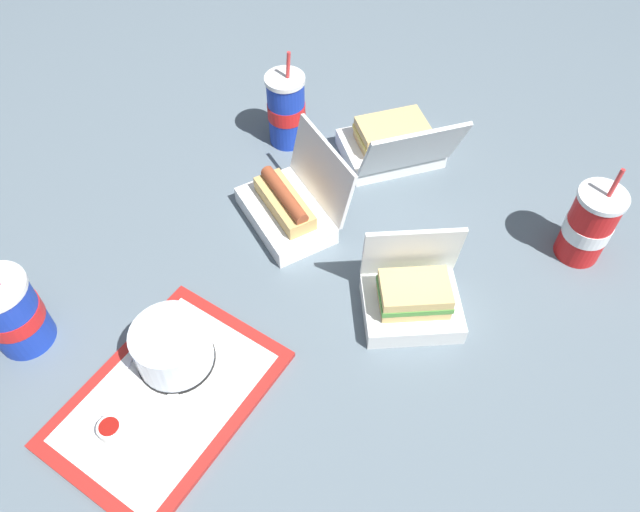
# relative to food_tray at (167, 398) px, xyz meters

# --- Properties ---
(ground_plane) EXTENTS (3.20, 3.20, 0.00)m
(ground_plane) POSITION_rel_food_tray_xyz_m (0.33, 0.05, -0.01)
(ground_plane) COLOR slate
(food_tray) EXTENTS (0.41, 0.33, 0.01)m
(food_tray) POSITION_rel_food_tray_xyz_m (0.00, 0.00, 0.00)
(food_tray) COLOR red
(food_tray) RESTS_ON ground_plane
(cake_container) EXTENTS (0.13, 0.13, 0.09)m
(cake_container) POSITION_rel_food_tray_xyz_m (0.05, 0.04, 0.05)
(cake_container) COLOR black
(cake_container) RESTS_ON food_tray
(ketchup_cup) EXTENTS (0.04, 0.04, 0.02)m
(ketchup_cup) POSITION_rel_food_tray_xyz_m (-0.10, 0.01, 0.02)
(ketchup_cup) COLOR white
(ketchup_cup) RESTS_ON food_tray
(napkin_stack) EXTENTS (0.11, 0.11, 0.00)m
(napkin_stack) POSITION_rel_food_tray_xyz_m (-0.03, -0.06, 0.01)
(napkin_stack) COLOR white
(napkin_stack) RESTS_ON food_tray
(plastic_fork) EXTENTS (0.10, 0.07, 0.00)m
(plastic_fork) POSITION_rel_food_tray_xyz_m (-0.05, 0.07, 0.01)
(plastic_fork) COLOR white
(plastic_fork) RESTS_ON food_tray
(clamshell_hotdog_corner) EXTENTS (0.22, 0.24, 0.17)m
(clamshell_hotdog_corner) POSITION_rel_food_tray_xyz_m (0.42, 0.14, 0.03)
(clamshell_hotdog_corner) COLOR white
(clamshell_hotdog_corner) RESTS_ON ground_plane
(clamshell_sandwich_center) EXTENTS (0.22, 0.22, 0.17)m
(clamshell_sandwich_center) POSITION_rel_food_tray_xyz_m (0.42, -0.18, 0.04)
(clamshell_sandwich_center) COLOR white
(clamshell_sandwich_center) RESTS_ON ground_plane
(clamshell_sandwich_left) EXTENTS (0.29, 0.29, 0.18)m
(clamshell_sandwich_left) POSITION_rel_food_tray_xyz_m (0.71, 0.11, 0.04)
(clamshell_sandwich_left) COLOR white
(clamshell_sandwich_left) RESTS_ON ground_plane
(soda_cup_front) EXTENTS (0.10, 0.10, 0.22)m
(soda_cup_front) POSITION_rel_food_tray_xyz_m (-0.10, 0.28, 0.07)
(soda_cup_front) COLOR #1938B7
(soda_cup_front) RESTS_ON ground_plane
(soda_cup_right) EXTENTS (0.09, 0.09, 0.23)m
(soda_cup_right) POSITION_rel_food_tray_xyz_m (0.59, 0.33, 0.08)
(soda_cup_right) COLOR #1938B7
(soda_cup_right) RESTS_ON ground_plane
(soda_cup_center) EXTENTS (0.09, 0.09, 0.22)m
(soda_cup_center) POSITION_rel_food_tray_xyz_m (0.76, -0.32, 0.07)
(soda_cup_center) COLOR red
(soda_cup_center) RESTS_ON ground_plane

